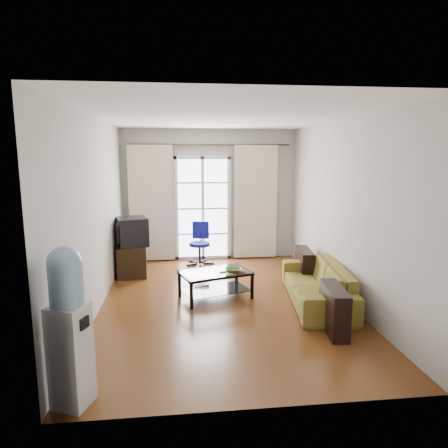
{
  "coord_description": "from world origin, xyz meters",
  "views": [
    {
      "loc": [
        -0.64,
        -5.69,
        2.18
      ],
      "look_at": [
        0.04,
        0.35,
        1.12
      ],
      "focal_mm": 32.0,
      "sensor_mm": 36.0,
      "label": 1
    }
  ],
  "objects_px": {
    "task_chair": "(200,252)",
    "coffee_table": "(216,281)",
    "sofa": "(317,284)",
    "tv_stand": "(132,259)",
    "crt_tv": "(131,232)",
    "water_cooler": "(69,324)"
  },
  "relations": [
    {
      "from": "crt_tv",
      "to": "task_chair",
      "type": "bearing_deg",
      "value": 9.03
    },
    {
      "from": "coffee_table",
      "to": "task_chair",
      "type": "xyz_separation_m",
      "value": [
        -0.13,
        1.96,
        -0.02
      ]
    },
    {
      "from": "tv_stand",
      "to": "water_cooler",
      "type": "height_order",
      "value": "water_cooler"
    },
    {
      "from": "task_chair",
      "to": "water_cooler",
      "type": "bearing_deg",
      "value": -96.15
    },
    {
      "from": "tv_stand",
      "to": "crt_tv",
      "type": "bearing_deg",
      "value": -95.03
    },
    {
      "from": "tv_stand",
      "to": "crt_tv",
      "type": "xyz_separation_m",
      "value": [
        -0.0,
        -0.05,
        0.53
      ]
    },
    {
      "from": "crt_tv",
      "to": "coffee_table",
      "type": "bearing_deg",
      "value": -60.25
    },
    {
      "from": "task_chair",
      "to": "coffee_table",
      "type": "bearing_deg",
      "value": -75.34
    },
    {
      "from": "sofa",
      "to": "task_chair",
      "type": "bearing_deg",
      "value": -137.76
    },
    {
      "from": "crt_tv",
      "to": "task_chair",
      "type": "xyz_separation_m",
      "value": [
        1.27,
        0.6,
        -0.56
      ]
    },
    {
      "from": "sofa",
      "to": "water_cooler",
      "type": "bearing_deg",
      "value": -46.82
    },
    {
      "from": "crt_tv",
      "to": "task_chair",
      "type": "distance_m",
      "value": 1.51
    },
    {
      "from": "crt_tv",
      "to": "water_cooler",
      "type": "xyz_separation_m",
      "value": [
        -0.08,
        -3.87,
        -0.06
      ]
    },
    {
      "from": "coffee_table",
      "to": "tv_stand",
      "type": "distance_m",
      "value": 2.0
    },
    {
      "from": "sofa",
      "to": "task_chair",
      "type": "distance_m",
      "value": 2.81
    },
    {
      "from": "sofa",
      "to": "water_cooler",
      "type": "distance_m",
      "value": 3.71
    },
    {
      "from": "sofa",
      "to": "crt_tv",
      "type": "distance_m",
      "value": 3.4
    },
    {
      "from": "task_chair",
      "to": "water_cooler",
      "type": "height_order",
      "value": "water_cooler"
    },
    {
      "from": "tv_stand",
      "to": "crt_tv",
      "type": "relative_size",
      "value": 1.14
    },
    {
      "from": "tv_stand",
      "to": "sofa",
      "type": "bearing_deg",
      "value": -35.68
    },
    {
      "from": "task_chair",
      "to": "water_cooler",
      "type": "relative_size",
      "value": 0.59
    },
    {
      "from": "sofa",
      "to": "tv_stand",
      "type": "relative_size",
      "value": 2.68
    }
  ]
}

